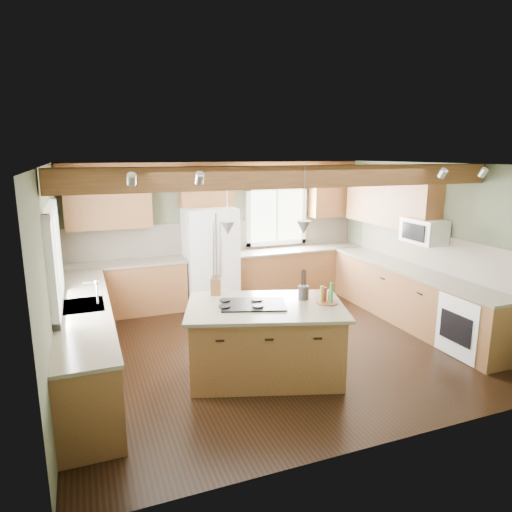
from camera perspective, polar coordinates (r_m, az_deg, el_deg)
name	(u,v)px	position (r m, az deg, el deg)	size (l,w,h in m)	color
floor	(271,346)	(6.77, 1.87, -11.20)	(5.60, 5.60, 0.00)	black
ceiling	(272,164)	(6.19, 2.05, 11.40)	(5.60, 5.60, 0.00)	silver
wall_back	(220,231)	(8.66, -4.54, 3.08)	(5.60, 5.60, 0.00)	#484F38
wall_left	(53,279)	(5.88, -24.06, -2.60)	(5.00, 5.00, 0.00)	#484F38
wall_right	(432,245)	(7.86, 21.09, 1.28)	(5.00, 5.00, 0.00)	#484F38
ceiling_beam	(297,177)	(5.51, 5.18, 9.84)	(5.55, 0.26, 0.26)	#4C2915
soffit_trim	(220,165)	(8.45, -4.49, 11.30)	(5.55, 0.20, 0.10)	#4C2915
backsplash_back	(220,236)	(8.66, -4.50, 2.48)	(5.58, 0.03, 0.58)	brown
backsplash_right	(428,250)	(7.91, 20.72, 0.70)	(0.03, 3.70, 0.58)	brown
base_cab_back_left	(127,289)	(8.24, -15.85, -4.01)	(2.02, 0.60, 0.88)	brown
counter_back_left	(125,263)	(8.13, -16.05, -0.90)	(2.06, 0.64, 0.04)	#4E4739
base_cab_back_right	(297,272)	(9.11, 5.13, -1.99)	(2.62, 0.60, 0.88)	brown
counter_back_right	(297,249)	(9.00, 5.18, 0.84)	(2.66, 0.64, 0.04)	#4E4739
base_cab_left	(86,342)	(6.18, -20.51, -9.98)	(0.60, 3.70, 0.88)	brown
counter_left	(83,307)	(6.03, -20.85, -5.93)	(0.64, 3.74, 0.04)	#4E4739
base_cab_right	(410,297)	(7.91, 18.73, -4.91)	(0.60, 3.70, 0.88)	brown
counter_right	(412,270)	(7.79, 18.97, -1.68)	(0.64, 3.74, 0.04)	#4E4739
upper_cab_back_left	(108,202)	(8.07, -18.01, 6.46)	(1.40, 0.35, 0.90)	brown
upper_cab_over_fridge	(206,187)	(8.31, -6.30, 8.55)	(0.96, 0.35, 0.70)	brown
upper_cab_right	(390,200)	(8.34, 16.41, 6.75)	(0.35, 2.20, 0.90)	brown
upper_cab_back_corner	(332,194)	(9.34, 9.47, 7.67)	(0.90, 0.35, 0.90)	brown
window_left	(53,257)	(5.87, -24.07, -0.11)	(0.04, 1.60, 1.05)	white
window_back	(276,216)	(9.00, 2.53, 5.08)	(1.10, 0.04, 1.00)	white
sink	(83,306)	(6.03, -20.85, -5.89)	(0.50, 0.65, 0.03)	#262628
faucet	(97,293)	(5.98, -19.24, -4.43)	(0.02, 0.02, 0.28)	#B2B2B7
dishwasher	(90,391)	(5.00, -20.09, -15.61)	(0.60, 0.60, 0.84)	white
oven	(473,325)	(7.02, 25.47, -7.80)	(0.60, 0.72, 0.84)	white
microwave	(424,231)	(7.64, 20.26, 2.94)	(0.40, 0.70, 0.38)	white
pendant_left	(228,228)	(5.39, -3.55, 3.50)	(0.18, 0.18, 0.16)	#B2B2B7
pendant_right	(304,227)	(5.46, 5.97, 3.57)	(0.18, 0.18, 0.16)	#B2B2B7
refrigerator	(210,257)	(8.30, -5.72, -0.18)	(0.90, 0.74, 1.80)	white
island	(265,341)	(5.81, 1.17, -10.62)	(1.80, 1.10, 0.88)	brown
island_top	(265,306)	(5.64, 1.19, -6.33)	(1.92, 1.22, 0.04)	#4E4739
cooktop	(253,304)	(5.62, -0.34, -6.07)	(0.78, 0.52, 0.02)	black
knife_block	(216,287)	(6.02, -5.07, -3.85)	(0.13, 0.10, 0.22)	brown
utensil_crock	(304,293)	(5.86, 5.96, -4.57)	(0.13, 0.13, 0.18)	#3D3731
bottle_tray	(327,294)	(5.74, 8.90, -4.66)	(0.27, 0.27, 0.25)	brown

